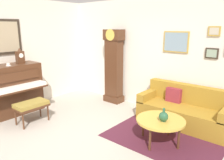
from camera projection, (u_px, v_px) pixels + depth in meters
ground_plane at (80, 142)px, 4.09m from camera, size 6.40×6.00×0.10m
wall_left at (7, 55)px, 5.36m from camera, size 0.13×4.90×2.80m
wall_back at (149, 54)px, 5.52m from camera, size 5.30×0.13×2.80m
area_rug at (164, 138)px, 4.16m from camera, size 2.10×1.50×0.01m
piano at (10, 90)px, 5.17m from camera, size 0.87×1.44×1.21m
piano_bench at (31, 105)px, 4.74m from camera, size 0.42×0.70×0.48m
grandfather_clock at (114, 68)px, 5.98m from camera, size 0.52×0.34×2.03m
couch at (184, 110)px, 4.71m from camera, size 1.90×0.80×0.84m
coffee_table at (161, 121)px, 3.91m from camera, size 0.88×0.88×0.46m
mantel_clock at (20, 56)px, 5.23m from camera, size 0.13×0.18×0.38m
teacup at (8, 65)px, 4.95m from camera, size 0.12×0.12×0.06m
green_jug at (164, 116)px, 3.81m from camera, size 0.17×0.17×0.24m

